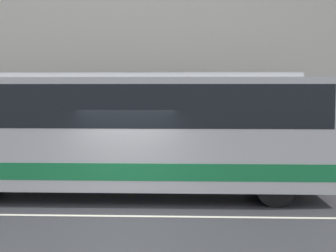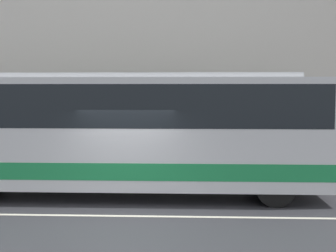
{
  "view_description": "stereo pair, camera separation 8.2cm",
  "coord_description": "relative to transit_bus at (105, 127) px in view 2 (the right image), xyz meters",
  "views": [
    {
      "loc": [
        1.52,
        -10.91,
        3.04
      ],
      "look_at": [
        1.03,
        2.17,
        1.99
      ],
      "focal_mm": 50.0,
      "sensor_mm": 36.0,
      "label": 1
    },
    {
      "loc": [
        1.6,
        -10.9,
        3.04
      ],
      "look_at": [
        1.03,
        2.17,
        1.99
      ],
      "focal_mm": 50.0,
      "sensor_mm": 36.0,
      "label": 2
    }
  ],
  "objects": [
    {
      "name": "ground_plane",
      "position": [
        0.76,
        -2.17,
        -1.95
      ],
      "size": [
        60.0,
        60.0,
        0.0
      ],
      "primitive_type": "plane",
      "color": "#333338"
    },
    {
      "name": "sidewalk",
      "position": [
        0.76,
        3.4,
        -1.87
      ],
      "size": [
        60.0,
        3.14,
        0.17
      ],
      "color": "gray",
      "rests_on": "ground_plane"
    },
    {
      "name": "lane_stripe",
      "position": [
        0.76,
        -2.17,
        -1.94
      ],
      "size": [
        54.0,
        0.14,
        0.01
      ],
      "color": "beige",
      "rests_on": "ground_plane"
    },
    {
      "name": "transit_bus",
      "position": [
        0.0,
        0.0,
        0.0
      ],
      "size": [
        12.44,
        2.52,
        3.46
      ],
      "color": "silver",
      "rests_on": "ground_plane"
    }
  ]
}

